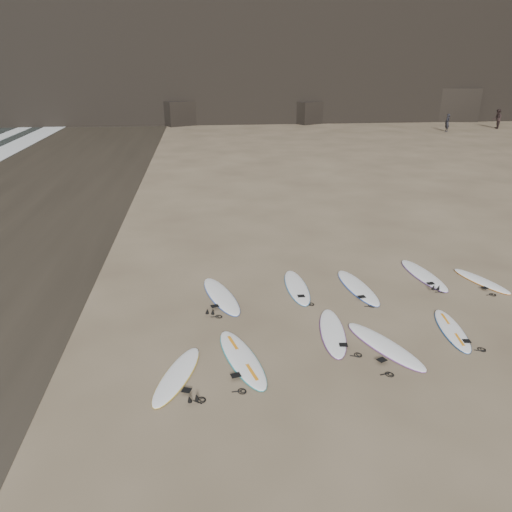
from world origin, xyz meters
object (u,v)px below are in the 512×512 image
Objects in this scene: surfboard_6 at (297,287)px; surfboard_9 at (481,281)px; surfboard_8 at (424,275)px; person_b at (497,119)px; surfboard_1 at (242,358)px; surfboard_0 at (177,375)px; surfboard_2 at (333,332)px; surfboard_4 at (452,330)px; person_a at (447,123)px; surfboard_5 at (221,296)px; surfboard_3 at (385,345)px; surfboard_7 at (358,287)px.

surfboard_6 is 6.04m from surfboard_9.
surfboard_9 is at bearing -27.82° from surfboard_8.
surfboard_8 is (4.36, 0.47, 0.00)m from surfboard_6.
surfboard_1 is at bearing -15.82° from person_b.
person_b is (29.02, 38.78, 0.91)m from surfboard_1.
surfboard_2 is (4.01, 1.50, 0.00)m from surfboard_0.
person_a reaches higher than surfboard_4.
person_b reaches higher than surfboard_0.
surfboard_5 reaches higher than surfboard_4.
surfboard_5 is 1.44× the size of person_b.
surfboard_5 reaches higher than surfboard_2.
surfboard_6 is at bearing 179.02° from surfboard_8.
surfboard_5 is (1.17, 3.96, 0.01)m from surfboard_0.
surfboard_2 is at bearing 120.24° from surfboard_3.
surfboard_1 reaches higher than surfboard_3.
person_b is at bearing 34.19° from surfboard_5.
surfboard_8 is (6.41, 4.27, -0.00)m from surfboard_1.
surfboard_0 is at bearing -151.23° from surfboard_7.
surfboard_9 is 40.91m from person_b.
surfboard_0 is 0.94× the size of surfboard_2.
person_b is at bearing 103.32° from person_a.
surfboard_0 is 1.05× the size of surfboard_4.
surfboard_4 is at bearing -10.57° from person_b.
surfboard_7 is at bearing -30.46° from person_a.
surfboard_3 is 1.56× the size of person_a.
surfboard_2 is 0.95× the size of surfboard_8.
surfboard_6 is (2.04, 3.81, -0.00)m from surfboard_1.
surfboard_1 is at bearing -100.13° from surfboard_5.
surfboard_0 is 1.24× the size of person_b.
surfboard_0 is 4.28m from surfboard_2.
surfboard_2 is at bearing -127.51° from surfboard_7.
surfboard_3 is 46.21m from person_b.
surfboard_3 is 1.37× the size of person_b.
surfboard_6 is 1.18× the size of surfboard_9.
surfboard_8 is 1.79m from surfboard_9.
surfboard_8 reaches higher than surfboard_9.
surfboard_6 is at bearing -33.02° from person_a.
person_a is 6.20m from person_b.
surfboard_7 is at bearing -171.46° from surfboard_8.
surfboard_5 is at bearing -35.59° from person_a.
surfboard_0 is at bearing -122.53° from surfboard_5.
surfboard_8 is at bearing 85.19° from surfboard_4.
person_b is at bearing 72.41° from surfboard_0.
surfboard_7 is (1.90, -0.22, 0.00)m from surfboard_6.
surfboard_8 reaches higher than surfboard_4.
surfboard_0 is 1.08× the size of surfboard_9.
surfboard_9 is at bearing 33.04° from surfboard_2.
surfboard_6 is (2.40, 0.37, -0.00)m from surfboard_5.
surfboard_2 is 2.87m from surfboard_6.
person_a is at bearing 52.33° from surfboard_7.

